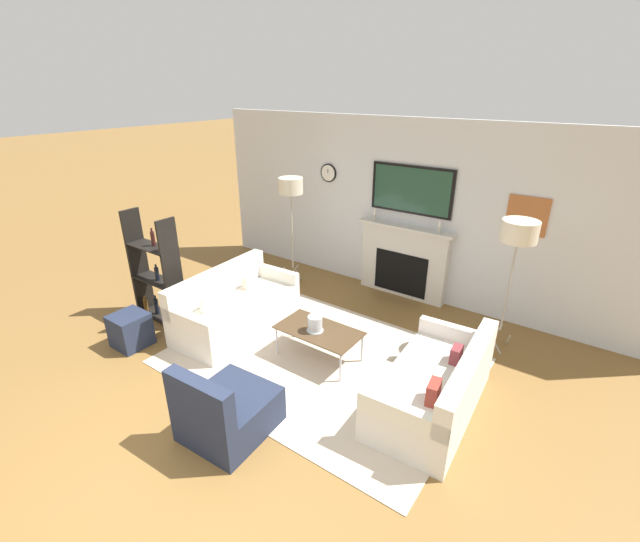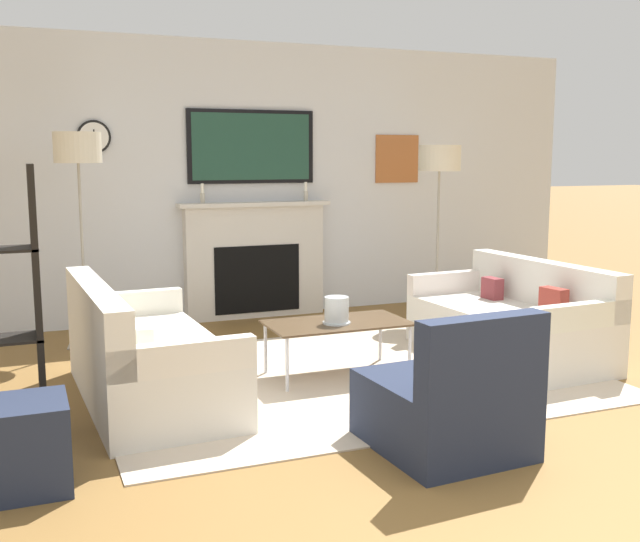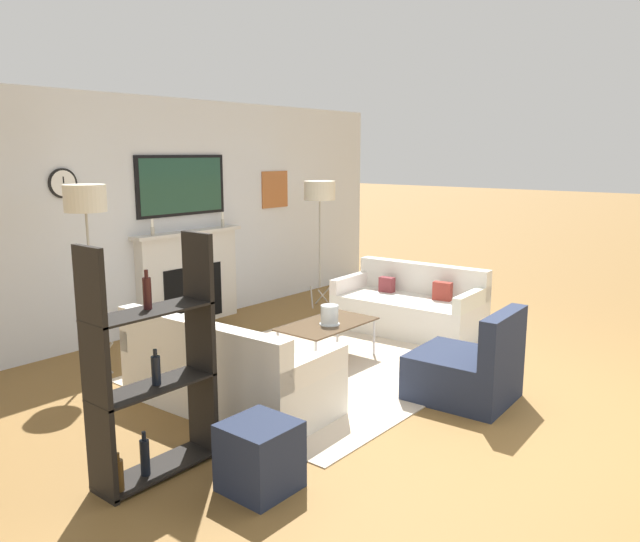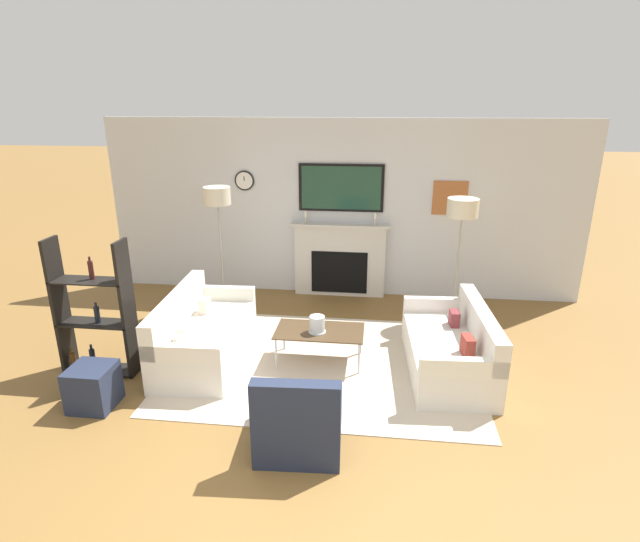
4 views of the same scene
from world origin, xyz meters
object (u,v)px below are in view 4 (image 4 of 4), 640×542
Objects in this scene: hurricane_candle at (317,325)px; shelf_unit at (94,314)px; armchair at (300,420)px; floor_lamp_left at (217,198)px; couch_left at (202,336)px; floor_lamp_right at (463,210)px; couch_right at (451,350)px; coffee_table at (320,332)px; ottoman at (93,387)px.

hurricane_candle is 0.13× the size of shelf_unit.
armchair is 3.72m from floor_lamp_left.
floor_lamp_left reaches higher than hurricane_candle.
floor_lamp_right reaches higher than couch_left.
couch_right is 1.54m from hurricane_candle.
hurricane_candle is (-0.03, 1.48, 0.23)m from armchair.
shelf_unit is (-2.41, -0.47, 0.22)m from hurricane_candle.
floor_lamp_left reaches higher than shelf_unit.
hurricane_candle is at bearing -118.54° from coffee_table.
floor_lamp_right is at bearing 60.38° from armchair.
floor_lamp_left is at bearing 98.41° from couch_left.
floor_lamp_left reaches higher than couch_left.
shelf_unit reaches higher than ottoman.
hurricane_candle is 2.59m from floor_lamp_right.
couch_right is 1.00× the size of floor_lamp_right.
armchair is (1.41, -1.47, -0.02)m from couch_left.
hurricane_candle is (-1.53, 0.00, 0.22)m from couch_right.
armchair is at bearing -89.82° from coffee_table.
couch_right is 1.67× the size of coffee_table.
armchair is 0.48× the size of floor_lamp_left.
hurricane_candle is (1.38, 0.01, 0.21)m from couch_left.
floor_lamp_left is 4.09× the size of ottoman.
ottoman is at bearing -151.95° from hurricane_candle.
armchair reaches higher than hurricane_candle.
armchair is at bearing -119.62° from floor_lamp_right.
floor_lamp_right is (1.76, 1.57, 1.06)m from hurricane_candle.
hurricane_candle is at bearing 10.99° from shelf_unit.
shelf_unit is (-1.04, -0.46, 0.43)m from couch_left.
couch_right is (2.90, 0.00, -0.01)m from couch_left.
armchair is at bearing -9.27° from ottoman.
shelf_unit reaches higher than armchair.
hurricane_candle is at bearing -138.32° from floor_lamp_right.
hurricane_candle is 0.11× the size of floor_lamp_left.
couch_left is 2.09m from floor_lamp_left.
ottoman is at bearing -151.31° from coffee_table.
shelf_unit is at bearing 114.00° from ottoman.
couch_right is at bearing -98.53° from floor_lamp_right.
couch_right is 3.99m from shelf_unit.
hurricane_candle is 2.52m from floor_lamp_left.
shelf_unit is at bearing -155.98° from couch_left.
armchair is 0.55× the size of shelf_unit.
couch_left is at bearing -81.59° from floor_lamp_left.
couch_left is 2.90m from couch_right.
floor_lamp_left is at bearing 118.27° from armchair.
coffee_table is 2.33× the size of ottoman.
couch_right is 1.99× the size of armchair.
couch_right is at bearing 0.09° from couch_left.
floor_lamp_left is 1.15× the size of shelf_unit.
floor_lamp_left is at bearing 153.39° from couch_right.
armchair reaches higher than couch_left.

